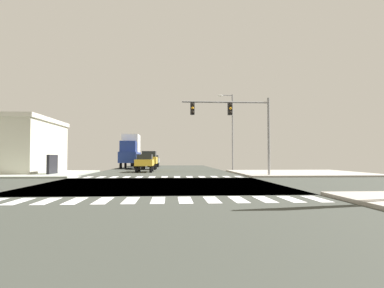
{
  "coord_description": "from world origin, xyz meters",
  "views": [
    {
      "loc": [
        0.69,
        -19.92,
        1.59
      ],
      "look_at": [
        2.16,
        2.75,
        2.47
      ],
      "focal_mm": 31.72,
      "sensor_mm": 36.0,
      "label": 1
    }
  ],
  "objects_px": {
    "sedan_nearside_1": "(145,162)",
    "sedan_inner_3": "(137,160)",
    "traffic_signal_mast": "(235,118)",
    "box_truck_outer_1": "(130,150)",
    "sedan_queued_2": "(153,160)",
    "suv_leading_3": "(149,159)",
    "street_lamp": "(231,126)"
  },
  "relations": [
    {
      "from": "box_truck_outer_1",
      "to": "suv_leading_3",
      "type": "bearing_deg",
      "value": 122.57
    },
    {
      "from": "suv_leading_3",
      "to": "sedan_queued_2",
      "type": "bearing_deg",
      "value": -90.0
    },
    {
      "from": "box_truck_outer_1",
      "to": "sedan_inner_3",
      "type": "xyz_separation_m",
      "value": [
        0.0,
        9.48,
        -1.45
      ]
    },
    {
      "from": "traffic_signal_mast",
      "to": "box_truck_outer_1",
      "type": "height_order",
      "value": "traffic_signal_mast"
    },
    {
      "from": "street_lamp",
      "to": "traffic_signal_mast",
      "type": "bearing_deg",
      "value": -98.48
    },
    {
      "from": "street_lamp",
      "to": "sedan_inner_3",
      "type": "relative_size",
      "value": 2.06
    },
    {
      "from": "traffic_signal_mast",
      "to": "sedan_nearside_1",
      "type": "distance_m",
      "value": 12.56
    },
    {
      "from": "traffic_signal_mast",
      "to": "sedan_nearside_1",
      "type": "height_order",
      "value": "traffic_signal_mast"
    },
    {
      "from": "suv_leading_3",
      "to": "sedan_inner_3",
      "type": "height_order",
      "value": "suv_leading_3"
    },
    {
      "from": "traffic_signal_mast",
      "to": "sedan_nearside_1",
      "type": "xyz_separation_m",
      "value": [
        -7.98,
        8.96,
        -3.7
      ]
    },
    {
      "from": "sedan_nearside_1",
      "to": "suv_leading_3",
      "type": "xyz_separation_m",
      "value": [
        0.0,
        7.94,
        0.28
      ]
    },
    {
      "from": "sedan_nearside_1",
      "to": "sedan_inner_3",
      "type": "xyz_separation_m",
      "value": [
        -3.0,
        22.12,
        0.0
      ]
    },
    {
      "from": "sedan_nearside_1",
      "to": "sedan_queued_2",
      "type": "relative_size",
      "value": 1.0
    },
    {
      "from": "box_truck_outer_1",
      "to": "street_lamp",
      "type": "bearing_deg",
      "value": 141.39
    },
    {
      "from": "street_lamp",
      "to": "sedan_nearside_1",
      "type": "xyz_separation_m",
      "value": [
        -9.69,
        -2.51,
        -4.13
      ]
    },
    {
      "from": "sedan_nearside_1",
      "to": "sedan_inner_3",
      "type": "distance_m",
      "value": 22.32
    },
    {
      "from": "traffic_signal_mast",
      "to": "sedan_inner_3",
      "type": "xyz_separation_m",
      "value": [
        -10.98,
        31.08,
        -3.7
      ]
    },
    {
      "from": "traffic_signal_mast",
      "to": "sedan_queued_2",
      "type": "bearing_deg",
      "value": 106.0
    },
    {
      "from": "street_lamp",
      "to": "sedan_nearside_1",
      "type": "height_order",
      "value": "street_lamp"
    },
    {
      "from": "sedan_nearside_1",
      "to": "street_lamp",
      "type": "bearing_deg",
      "value": -165.51
    },
    {
      "from": "sedan_nearside_1",
      "to": "sedan_queued_2",
      "type": "xyz_separation_m",
      "value": [
        0.0,
        18.88,
        0.0
      ]
    },
    {
      "from": "traffic_signal_mast",
      "to": "sedan_inner_3",
      "type": "relative_size",
      "value": 1.69
    },
    {
      "from": "sedan_queued_2",
      "to": "suv_leading_3",
      "type": "relative_size",
      "value": 0.93
    },
    {
      "from": "suv_leading_3",
      "to": "box_truck_outer_1",
      "type": "distance_m",
      "value": 5.69
    },
    {
      "from": "street_lamp",
      "to": "box_truck_outer_1",
      "type": "relative_size",
      "value": 1.23
    },
    {
      "from": "suv_leading_3",
      "to": "sedan_inner_3",
      "type": "bearing_deg",
      "value": -78.05
    },
    {
      "from": "sedan_nearside_1",
      "to": "box_truck_outer_1",
      "type": "xyz_separation_m",
      "value": [
        -3.0,
        12.64,
        1.45
      ]
    },
    {
      "from": "suv_leading_3",
      "to": "sedan_nearside_1",
      "type": "bearing_deg",
      "value": 90.0
    },
    {
      "from": "box_truck_outer_1",
      "to": "sedan_queued_2",
      "type": "bearing_deg",
      "value": -115.68
    },
    {
      "from": "sedan_nearside_1",
      "to": "box_truck_outer_1",
      "type": "height_order",
      "value": "box_truck_outer_1"
    },
    {
      "from": "sedan_nearside_1",
      "to": "sedan_inner_3",
      "type": "relative_size",
      "value": 1.0
    },
    {
      "from": "street_lamp",
      "to": "suv_leading_3",
      "type": "height_order",
      "value": "street_lamp"
    }
  ]
}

